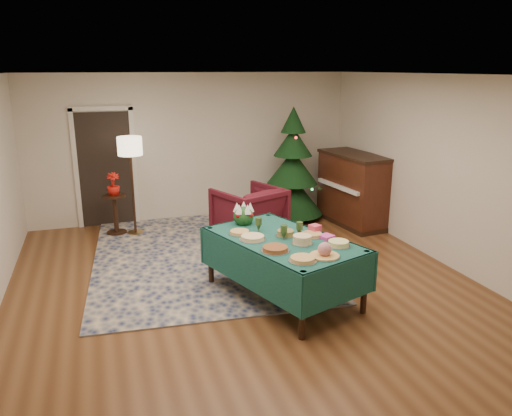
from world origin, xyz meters
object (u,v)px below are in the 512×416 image
object	(u,v)px
floor_lamp	(130,152)
piano	(353,190)
side_table	(116,215)
potted_plant	(113,189)
gift_box	(315,229)
christmas_tree	(293,170)
armchair	(249,211)
buffet_table	(283,251)

from	to	relation	value
floor_lamp	piano	bearing A→B (deg)	-9.08
side_table	potted_plant	bearing A→B (deg)	180.00
gift_box	floor_lamp	xyz separation A→B (m)	(-2.00, 3.02, 0.60)
side_table	potted_plant	size ratio (longest dim) A/B	1.78
floor_lamp	christmas_tree	world-z (taller)	christmas_tree
armchair	side_table	world-z (taller)	armchair
armchair	piano	distance (m)	2.10
gift_box	potted_plant	distance (m)	3.88
gift_box	christmas_tree	size ratio (longest dim) A/B	0.06
floor_lamp	potted_plant	world-z (taller)	floor_lamp
buffet_table	christmas_tree	xyz separation A→B (m)	(1.38, 3.13, 0.33)
buffet_table	potted_plant	size ratio (longest dim) A/B	5.83
piano	side_table	bearing A→B (deg)	170.38
christmas_tree	side_table	bearing A→B (deg)	178.81
armchair	christmas_tree	world-z (taller)	christmas_tree
christmas_tree	gift_box	bearing A→B (deg)	-106.83
buffet_table	floor_lamp	bearing A→B (deg)	116.38
piano	floor_lamp	bearing A→B (deg)	170.92
buffet_table	gift_box	distance (m)	0.51
armchair	piano	xyz separation A→B (m)	(2.08, 0.29, 0.14)
buffet_table	christmas_tree	size ratio (longest dim) A/B	1.07
armchair	side_table	distance (m)	2.32
armchair	christmas_tree	distance (m)	1.54
gift_box	side_table	size ratio (longest dim) A/B	0.18
armchair	piano	bearing A→B (deg)	165.66
side_table	piano	xyz separation A→B (m)	(4.17, -0.71, 0.30)
christmas_tree	piano	xyz separation A→B (m)	(0.94, -0.64, -0.31)
side_table	piano	distance (m)	4.24
armchair	buffet_table	bearing A→B (deg)	61.54
gift_box	piano	bearing A→B (deg)	52.27
buffet_table	side_table	bearing A→B (deg)	120.10
gift_box	piano	xyz separation A→B (m)	(1.86, 2.40, -0.19)
gift_box	side_table	world-z (taller)	gift_box
buffet_table	potted_plant	bearing A→B (deg)	120.10
potted_plant	christmas_tree	xyz separation A→B (m)	(3.23, -0.07, 0.15)
potted_plant	piano	world-z (taller)	piano
gift_box	piano	world-z (taller)	piano
gift_box	potted_plant	world-z (taller)	potted_plant
armchair	potted_plant	world-z (taller)	armchair
gift_box	side_table	xyz separation A→B (m)	(-2.31, 3.11, -0.49)
gift_box	buffet_table	bearing A→B (deg)	-169.19
buffet_table	piano	size ratio (longest dim) A/B	1.44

